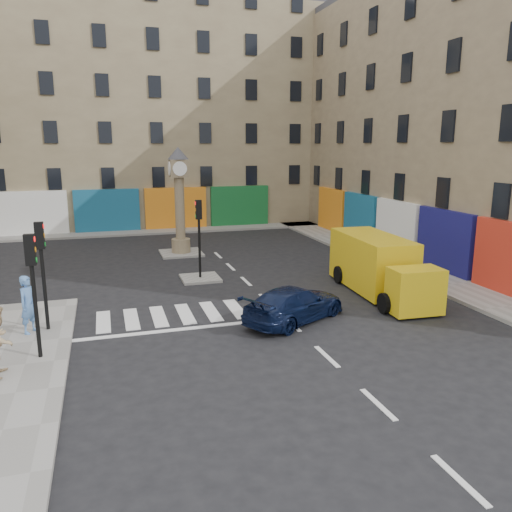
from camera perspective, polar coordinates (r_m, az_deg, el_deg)
name	(u,v)px	position (r m, az deg, el deg)	size (l,w,h in m)	color
ground	(302,334)	(17.33, 5.27, -8.82)	(120.00, 120.00, 0.00)	black
sidewalk_right	(376,255)	(29.69, 13.58, 0.08)	(2.60, 30.00, 0.15)	gray
sidewalk_far	(137,232)	(37.69, -13.43, 2.68)	(32.00, 2.40, 0.15)	gray
island_near	(200,278)	(24.11, -6.38, -2.54)	(1.80, 1.80, 0.12)	gray
island_far	(181,253)	(29.87, -8.54, 0.34)	(2.40, 2.40, 0.12)	gray
building_right	(479,115)	(32.76, 24.18, 14.45)	(10.00, 30.00, 16.00)	#8E7D5D
building_far	(127,117)	(43.02, -14.56, 15.08)	(32.00, 10.00, 17.00)	#968664
traffic_light_left_near	(33,276)	(15.69, -24.18, -2.14)	(0.28, 0.22, 3.70)	black
traffic_light_left_far	(42,259)	(18.01, -23.29, -0.28)	(0.28, 0.22, 3.70)	black
traffic_light_island	(199,226)	(23.58, -6.53, 3.41)	(0.28, 0.22, 3.70)	black
clock_pillar	(179,194)	(29.34, -8.75, 7.01)	(1.20, 1.20, 6.10)	#8E7D5D
navy_sedan	(295,304)	(18.32, 4.43, -5.50)	(1.79, 4.40, 1.28)	black
yellow_van	(379,266)	(22.15, 13.85, -1.13)	(2.60, 6.79, 2.43)	gold
pedestrian_blue	(29,304)	(18.27, -24.56, -5.05)	(0.72, 0.47, 1.97)	#517CB9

